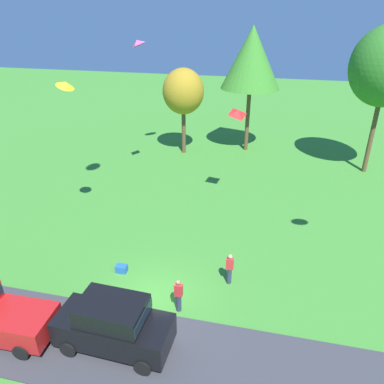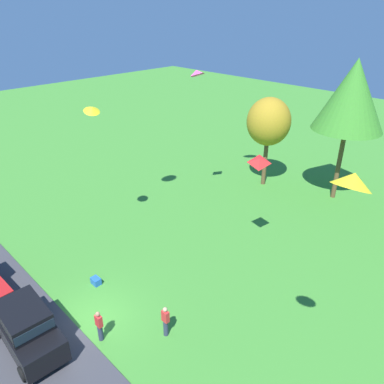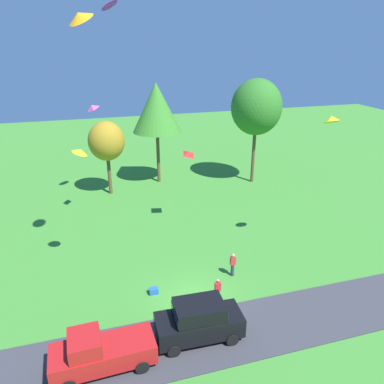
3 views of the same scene
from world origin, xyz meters
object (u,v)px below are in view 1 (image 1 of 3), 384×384
Objects in this scene: tree_far_left at (252,58)px; kite_diamond_topmost at (239,113)px; person_watching_sky at (230,269)px; kite_diamond_low_drifter at (137,43)px; tree_lone_near at (183,92)px; car_suv_by_flagpole at (113,323)px; kite_delta_high_right at (65,84)px; cooler_box at (122,269)px; person_on_lawn at (179,295)px.

kite_diamond_topmost is at bearing -88.39° from tree_far_left.
person_watching_sky is 15.79m from kite_diamond_low_drifter.
tree_lone_near is 6.49m from tree_far_left.
person_watching_sky is at bearing -68.91° from tree_lone_near.
kite_delta_high_right is at bearing 124.14° from car_suv_by_flagpole.
kite_delta_high_right is (-2.40, -14.56, 3.25)m from tree_lone_near.
kite_diamond_low_drifter is (-7.91, 10.04, 9.27)m from person_watching_sky.
person_watching_sky is 12.33m from kite_delta_high_right.
kite_diamond_topmost is at bearing 59.63° from cooler_box.
car_suv_by_flagpole is 2.73× the size of person_watching_sky.
tree_lone_near reaches higher than kite_diamond_topmost.
person_watching_sky is at bearing -84.29° from kite_diamond_topmost.
kite_diamond_low_drifter reaches higher than person_watching_sky.
tree_lone_near is (-6.64, 17.21, 4.70)m from person_watching_sky.
kite_delta_high_right reaches higher than car_suv_by_flagpole.
kite_diamond_topmost is 8.33m from kite_diamond_low_drifter.
tree_far_left is (-1.09, 19.21, 7.41)m from person_watching_sky.
car_suv_by_flagpole is at bearing -128.73° from person_watching_sky.
kite_delta_high_right is (-5.11, 7.54, 7.53)m from car_suv_by_flagpole.
car_suv_by_flagpole reaches higher than person_on_lawn.
cooler_box is (-1.61, 4.48, -1.10)m from car_suv_by_flagpole.
person_on_lawn is 11.63m from kite_diamond_topmost.
tree_far_left is at bearing 83.30° from car_suv_by_flagpole.
person_on_lawn is at bearing -76.54° from tree_lone_near.
kite_delta_high_right is (-8.27, -5.08, 2.29)m from kite_diamond_topmost.
tree_lone_near is 13.55× the size of cooler_box.
tree_lone_near is at bearing 103.46° from person_on_lawn.
person_watching_sky is 1.84× the size of kite_delta_high_right.
kite_delta_high_right is (-7.09, 5.02, 7.95)m from person_on_lawn.
tree_lone_near is at bearing 111.09° from person_watching_sky.
car_suv_by_flagpole is 22.68m from tree_lone_near.
cooler_box is at bearing -77.20° from kite_diamond_low_drifter.
tree_lone_near reaches higher than car_suv_by_flagpole.
kite_diamond_low_drifter is at bearing 104.95° from car_suv_by_flagpole.
car_suv_by_flagpole is 4.86× the size of kite_diamond_low_drifter.
kite_diamond_topmost is at bearing -17.98° from kite_diamond_low_drifter.
tree_far_left is at bearing 91.61° from kite_diamond_topmost.
tree_lone_near is at bearing 121.72° from kite_diamond_topmost.
cooler_box is at bearing -41.16° from kite_delta_high_right.
kite_diamond_topmost is at bearing 83.34° from person_on_lawn.
cooler_box is 0.58× the size of kite_diamond_low_drifter.
tree_lone_near is 15.11m from kite_delta_high_right.
person_on_lawn is 0.23× the size of tree_lone_near.
cooler_box is (-3.59, 1.96, -0.68)m from person_on_lawn.
tree_lone_near reaches higher than cooler_box.
kite_delta_high_right is at bearing -98.66° from kite_diamond_low_drifter.
kite_diamond_low_drifter reaches higher than car_suv_by_flagpole.
tree_lone_near is (-4.69, 19.58, 4.70)m from person_on_lawn.
tree_far_left is (0.86, 21.58, 7.41)m from person_on_lawn.
tree_far_left is at bearing 77.24° from cooler_box.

